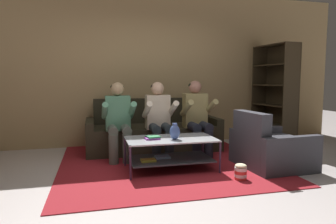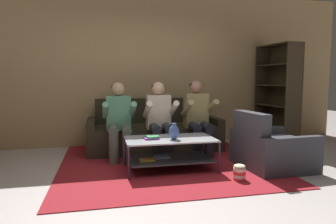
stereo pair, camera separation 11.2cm
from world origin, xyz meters
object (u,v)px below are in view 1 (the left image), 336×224
person_seated_middle (159,116)px  armchair (270,149)px  person_seated_left (118,118)px  book_stack (153,138)px  vase (175,132)px  couch (153,133)px  bookshelf (274,102)px  popcorn_tub (241,172)px  coffee_table (170,149)px  person_seated_right (197,115)px

person_seated_middle → armchair: 1.73m
person_seated_left → book_stack: (0.39, -0.72, -0.19)m
vase → person_seated_left: bearing=129.2°
couch → person_seated_left: person_seated_left is taller
bookshelf → couch: bearing=178.6°
couch → book_stack: (-0.25, -1.26, 0.17)m
armchair → popcorn_tub: 0.80m
book_stack → popcorn_tub: size_ratio=1.02×
person_seated_middle → vase: (0.03, -0.83, -0.11)m
couch → person_seated_middle: 0.65m
armchair → popcorn_tub: size_ratio=4.71×
couch → person_seated_middle: size_ratio=1.90×
person_seated_left → person_seated_middle: (0.64, 0.00, 0.00)m
vase → book_stack: bearing=159.2°
couch → bookshelf: bookshelf is taller
person_seated_middle → vase: bearing=-87.7°
bookshelf → popcorn_tub: 2.57m
person_seated_middle → popcorn_tub: person_seated_middle is taller
coffee_table → popcorn_tub: bearing=-39.9°
coffee_table → popcorn_tub: 0.99m
person_seated_right → popcorn_tub: 1.47m
person_seated_right → coffee_table: person_seated_right is taller
couch → armchair: (1.40, -1.48, -0.03)m
couch → coffee_table: (-0.01, -1.27, -0.00)m
person_seated_right → coffee_table: bearing=-131.6°
person_seated_middle → coffee_table: 0.81m
person_seated_left → armchair: bearing=-24.8°
coffee_table → popcorn_tub: coffee_table is taller
person_seated_right → vase: 1.03m
bookshelf → person_seated_left: bearing=-171.0°
armchair → person_seated_left: bearing=155.2°
person_seated_middle → coffee_table: bearing=-90.7°
couch → person_seated_left: bearing=-139.8°
couch → coffee_table: bearing=-90.4°
couch → coffee_table: couch is taller
popcorn_tub → person_seated_middle: bearing=118.5°
couch → book_stack: 1.30m
popcorn_tub → coffee_table: bearing=140.1°
person_seated_left → popcorn_tub: bearing=-44.5°
person_seated_left → book_stack: bearing=-61.4°
person_seated_middle → armchair: bearing=-34.0°
bookshelf → vase: bearing=-150.9°
book_stack → bookshelf: bookshelf is taller
vase → armchair: armchair is taller
person_seated_middle → armchair: size_ratio=1.24×
person_seated_middle → coffee_table: person_seated_middle is taller
person_seated_right → coffee_table: size_ratio=1.01×
person_seated_left → bookshelf: (3.03, 0.48, 0.16)m
book_stack → bookshelf: bearing=24.5°
person_seated_right → popcorn_tub: size_ratio=5.93×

